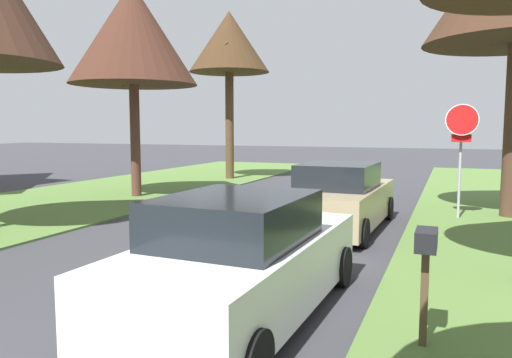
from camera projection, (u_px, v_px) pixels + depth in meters
stop_sign_far at (461, 136)px, 12.48m from camera, size 0.81×0.44×2.96m
street_tree_left_mid_b at (133, 34)px, 16.36m from camera, size 4.29×4.29×7.18m
street_tree_left_far at (229, 43)px, 22.17m from camera, size 3.67×3.67×7.61m
parked_sedan_white at (242, 261)px, 6.16m from camera, size 2.07×4.46×1.57m
parked_sedan_tan at (340, 199)px, 11.53m from camera, size 2.07×4.46×1.57m
curbside_mailbox at (426, 254)px, 5.19m from camera, size 0.22×0.44×1.27m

